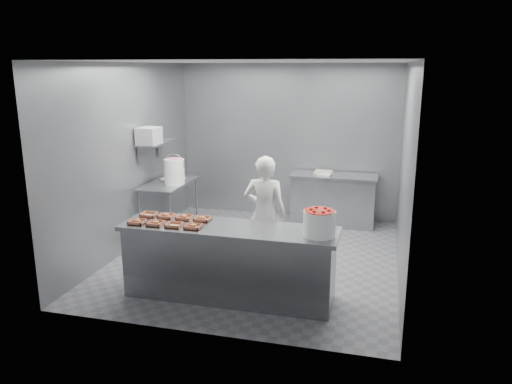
# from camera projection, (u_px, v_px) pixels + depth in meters

# --- Properties ---
(floor) EXTENTS (4.50, 4.50, 0.00)m
(floor) POSITION_uv_depth(u_px,v_px,m) (257.00, 257.00, 7.37)
(floor) COLOR #4C4C51
(floor) RESTS_ON ground
(ceiling) EXTENTS (4.50, 4.50, 0.00)m
(ceiling) POSITION_uv_depth(u_px,v_px,m) (257.00, 62.00, 6.69)
(ceiling) COLOR white
(ceiling) RESTS_ON wall_back
(wall_back) EXTENTS (4.00, 0.04, 2.80)m
(wall_back) POSITION_uv_depth(u_px,v_px,m) (288.00, 141.00, 9.14)
(wall_back) COLOR slate
(wall_back) RESTS_ON ground
(wall_left) EXTENTS (0.04, 4.50, 2.80)m
(wall_left) POSITION_uv_depth(u_px,v_px,m) (129.00, 158.00, 7.52)
(wall_left) COLOR slate
(wall_left) RESTS_ON ground
(wall_right) EXTENTS (0.04, 4.50, 2.80)m
(wall_right) POSITION_uv_depth(u_px,v_px,m) (405.00, 171.00, 6.54)
(wall_right) COLOR slate
(wall_right) RESTS_ON ground
(service_counter) EXTENTS (2.60, 0.70, 0.90)m
(service_counter) POSITION_uv_depth(u_px,v_px,m) (229.00, 262.00, 5.99)
(service_counter) COLOR slate
(service_counter) RESTS_ON ground
(prep_table) EXTENTS (0.60, 1.20, 0.90)m
(prep_table) POSITION_uv_depth(u_px,v_px,m) (169.00, 201.00, 8.19)
(prep_table) COLOR slate
(prep_table) RESTS_ON ground
(back_counter) EXTENTS (1.50, 0.60, 0.90)m
(back_counter) POSITION_uv_depth(u_px,v_px,m) (333.00, 199.00, 8.82)
(back_counter) COLOR slate
(back_counter) RESTS_ON ground
(wall_shelf) EXTENTS (0.35, 0.90, 0.03)m
(wall_shelf) POSITION_uv_depth(u_px,v_px,m) (157.00, 143.00, 8.00)
(wall_shelf) COLOR slate
(wall_shelf) RESTS_ON wall_left
(tray_0) EXTENTS (0.19, 0.18, 0.06)m
(tray_0) POSITION_uv_depth(u_px,v_px,m) (137.00, 222.00, 6.01)
(tray_0) COLOR tan
(tray_0) RESTS_ON service_counter
(tray_1) EXTENTS (0.19, 0.18, 0.06)m
(tray_1) POSITION_uv_depth(u_px,v_px,m) (156.00, 223.00, 5.95)
(tray_1) COLOR tan
(tray_1) RESTS_ON service_counter
(tray_2) EXTENTS (0.19, 0.18, 0.04)m
(tray_2) POSITION_uv_depth(u_px,v_px,m) (174.00, 225.00, 5.89)
(tray_2) COLOR tan
(tray_2) RESTS_ON service_counter
(tray_3) EXTENTS (0.19, 0.18, 0.06)m
(tray_3) POSITION_uv_depth(u_px,v_px,m) (193.00, 226.00, 5.83)
(tray_3) COLOR tan
(tray_3) RESTS_ON service_counter
(tray_4) EXTENTS (0.19, 0.18, 0.04)m
(tray_4) POSITION_uv_depth(u_px,v_px,m) (149.00, 215.00, 6.30)
(tray_4) COLOR tan
(tray_4) RESTS_ON service_counter
(tray_5) EXTENTS (0.19, 0.18, 0.06)m
(tray_5) POSITION_uv_depth(u_px,v_px,m) (166.00, 216.00, 6.24)
(tray_5) COLOR tan
(tray_5) RESTS_ON service_counter
(tray_6) EXTENTS (0.19, 0.18, 0.06)m
(tray_6) POSITION_uv_depth(u_px,v_px,m) (184.00, 217.00, 6.18)
(tray_6) COLOR tan
(tray_6) RESTS_ON service_counter
(tray_7) EXTENTS (0.19, 0.18, 0.06)m
(tray_7) POSITION_uv_depth(u_px,v_px,m) (203.00, 219.00, 6.12)
(tray_7) COLOR tan
(tray_7) RESTS_ON service_counter
(worker) EXTENTS (0.59, 0.39, 1.60)m
(worker) POSITION_uv_depth(u_px,v_px,m) (265.00, 214.00, 6.76)
(worker) COLOR silver
(worker) RESTS_ON ground
(strawberry_tub) EXTENTS (0.36, 0.36, 0.30)m
(strawberry_tub) POSITION_uv_depth(u_px,v_px,m) (319.00, 222.00, 5.53)
(strawberry_tub) COLOR white
(strawberry_tub) RESTS_ON service_counter
(glaze_bucket) EXTENTS (0.34, 0.32, 0.49)m
(glaze_bucket) POSITION_uv_depth(u_px,v_px,m) (174.00, 171.00, 7.97)
(glaze_bucket) COLOR white
(glaze_bucket) RESTS_ON prep_table
(bucket_lid) EXTENTS (0.34, 0.34, 0.02)m
(bucket_lid) POSITION_uv_depth(u_px,v_px,m) (169.00, 179.00, 8.31)
(bucket_lid) COLOR white
(bucket_lid) RESTS_ON prep_table
(rag) EXTENTS (0.16, 0.14, 0.02)m
(rag) POSITION_uv_depth(u_px,v_px,m) (181.00, 178.00, 8.38)
(rag) COLOR #CCB28C
(rag) RESTS_ON prep_table
(appliance) EXTENTS (0.31, 0.35, 0.26)m
(appliance) POSITION_uv_depth(u_px,v_px,m) (149.00, 136.00, 7.71)
(appliance) COLOR gray
(appliance) RESTS_ON wall_shelf
(paper_stack) EXTENTS (0.34, 0.28, 0.06)m
(paper_stack) POSITION_uv_depth(u_px,v_px,m) (324.00, 172.00, 8.75)
(paper_stack) COLOR silver
(paper_stack) RESTS_ON back_counter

